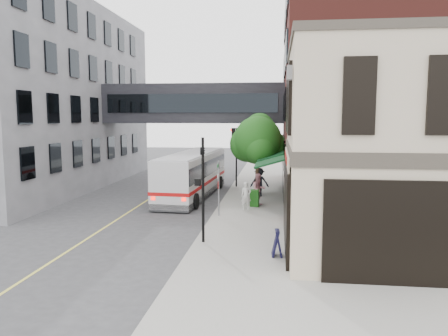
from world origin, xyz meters
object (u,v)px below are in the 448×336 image
(bus, at_px, (193,173))
(newspaper_box, at_px, (255,198))
(sandwich_board, at_px, (277,243))
(pedestrian_a, at_px, (246,196))
(pedestrian_b, at_px, (259,189))
(pedestrian_c, at_px, (259,182))

(bus, distance_m, newspaper_box, 5.80)
(sandwich_board, bearing_deg, pedestrian_a, 99.63)
(pedestrian_a, xyz_separation_m, pedestrian_b, (0.66, 1.41, 0.16))
(pedestrian_a, height_order, newspaper_box, pedestrian_a)
(pedestrian_c, xyz_separation_m, sandwich_board, (1.22, -12.74, -0.44))
(pedestrian_a, bearing_deg, newspaper_box, 50.65)
(newspaper_box, bearing_deg, bus, 147.97)
(pedestrian_a, bearing_deg, sandwich_board, -94.10)
(pedestrian_c, bearing_deg, pedestrian_b, -91.98)
(pedestrian_a, relative_size, sandwich_board, 1.57)
(newspaper_box, bearing_deg, pedestrian_a, -106.52)
(bus, distance_m, pedestrian_a, 6.15)
(bus, distance_m, pedestrian_b, 5.69)
(bus, height_order, newspaper_box, bus)
(newspaper_box, height_order, sandwich_board, sandwich_board)
(pedestrian_b, relative_size, pedestrian_c, 1.01)
(pedestrian_b, distance_m, sandwich_board, 9.72)
(pedestrian_a, relative_size, pedestrian_b, 0.84)
(pedestrian_b, height_order, newspaper_box, pedestrian_b)
(pedestrian_a, bearing_deg, pedestrian_b, 48.59)
(pedestrian_a, height_order, sandwich_board, pedestrian_a)
(bus, bearing_deg, pedestrian_a, -48.64)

